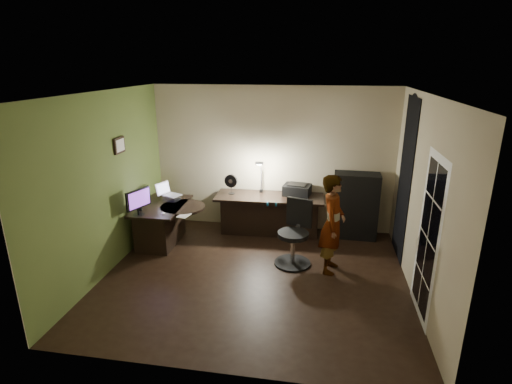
% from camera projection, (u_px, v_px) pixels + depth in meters
% --- Properties ---
extents(floor, '(4.50, 4.00, 0.01)m').
position_uv_depth(floor, '(254.00, 277.00, 6.03)').
color(floor, black).
rests_on(floor, ground).
extents(ceiling, '(4.50, 4.00, 0.01)m').
position_uv_depth(ceiling, '(254.00, 93.00, 5.19)').
color(ceiling, silver).
rests_on(ceiling, floor).
extents(wall_back, '(4.50, 0.01, 2.70)m').
position_uv_depth(wall_back, '(272.00, 159.00, 7.49)').
color(wall_back, tan).
rests_on(wall_back, floor).
extents(wall_front, '(4.50, 0.01, 2.70)m').
position_uv_depth(wall_front, '(218.00, 257.00, 3.73)').
color(wall_front, tan).
rests_on(wall_front, floor).
extents(wall_left, '(0.01, 4.00, 2.70)m').
position_uv_depth(wall_left, '(106.00, 184.00, 5.96)').
color(wall_left, tan).
rests_on(wall_left, floor).
extents(wall_right, '(0.01, 4.00, 2.70)m').
position_uv_depth(wall_right, '(423.00, 201.00, 5.25)').
color(wall_right, tan).
rests_on(wall_right, floor).
extents(green_wall_overlay, '(0.00, 4.00, 2.70)m').
position_uv_depth(green_wall_overlay, '(107.00, 184.00, 5.96)').
color(green_wall_overlay, '#51642A').
rests_on(green_wall_overlay, floor).
extents(arched_doorway, '(0.01, 0.90, 2.60)m').
position_uv_depth(arched_doorway, '(405.00, 180.00, 6.35)').
color(arched_doorway, black).
rests_on(arched_doorway, floor).
extents(french_door, '(0.02, 0.92, 2.10)m').
position_uv_depth(french_door, '(428.00, 239.00, 4.83)').
color(french_door, white).
rests_on(french_door, floor).
extents(framed_picture, '(0.04, 0.30, 0.25)m').
position_uv_depth(framed_picture, '(119.00, 145.00, 6.22)').
color(framed_picture, black).
rests_on(framed_picture, wall_left).
extents(desk_left, '(0.79, 1.26, 0.72)m').
position_uv_depth(desk_left, '(163.00, 224.00, 7.05)').
color(desk_left, black).
rests_on(desk_left, floor).
extents(desk_right, '(2.00, 0.76, 0.74)m').
position_uv_depth(desk_right, '(269.00, 215.00, 7.44)').
color(desk_right, black).
rests_on(desk_right, floor).
extents(cabinet, '(0.82, 0.43, 1.21)m').
position_uv_depth(cabinet, '(355.00, 206.00, 7.24)').
color(cabinet, black).
rests_on(cabinet, floor).
extents(laptop_stand, '(0.29, 0.26, 0.10)m').
position_uv_depth(laptop_stand, '(172.00, 198.00, 7.16)').
color(laptop_stand, silver).
rests_on(laptop_stand, desk_left).
extents(laptop, '(0.43, 0.42, 0.23)m').
position_uv_depth(laptop, '(171.00, 189.00, 7.11)').
color(laptop, silver).
rests_on(laptop, laptop_stand).
extents(monitor, '(0.27, 0.49, 0.32)m').
position_uv_depth(monitor, '(138.00, 206.00, 6.45)').
color(monitor, black).
rests_on(monitor, desk_left).
extents(mouse, '(0.09, 0.11, 0.04)m').
position_uv_depth(mouse, '(163.00, 214.00, 6.54)').
color(mouse, silver).
rests_on(mouse, desk_left).
extents(phone, '(0.11, 0.15, 0.01)m').
position_uv_depth(phone, '(171.00, 207.00, 6.87)').
color(phone, black).
rests_on(phone, desk_left).
extents(pen, '(0.02, 0.13, 0.01)m').
position_uv_depth(pen, '(179.00, 202.00, 7.12)').
color(pen, black).
rests_on(pen, desk_left).
extents(speaker, '(0.08, 0.08, 0.19)m').
position_uv_depth(speaker, '(140.00, 206.00, 6.65)').
color(speaker, black).
rests_on(speaker, desk_left).
extents(notepad, '(0.20, 0.25, 0.01)m').
position_uv_depth(notepad, '(184.00, 215.00, 6.49)').
color(notepad, silver).
rests_on(notepad, desk_left).
extents(desk_fan, '(0.26, 0.17, 0.38)m').
position_uv_depth(desk_fan, '(231.00, 184.00, 7.40)').
color(desk_fan, black).
rests_on(desk_fan, desk_right).
extents(headphones, '(0.19, 0.08, 0.09)m').
position_uv_depth(headphones, '(272.00, 204.00, 6.81)').
color(headphones, '#136091').
rests_on(headphones, desk_right).
extents(printer, '(0.54, 0.45, 0.21)m').
position_uv_depth(printer, '(297.00, 189.00, 7.37)').
color(printer, black).
rests_on(printer, desk_right).
extents(desk_lamp, '(0.22, 0.34, 0.69)m').
position_uv_depth(desk_lamp, '(261.00, 175.00, 7.44)').
color(desk_lamp, black).
rests_on(desk_lamp, desk_right).
extents(office_chair, '(0.73, 0.73, 1.04)m').
position_uv_depth(office_chair, '(293.00, 234.00, 6.25)').
color(office_chair, black).
rests_on(office_chair, floor).
extents(person, '(0.44, 0.60, 1.54)m').
position_uv_depth(person, '(332.00, 224.00, 5.99)').
color(person, '#D8A88C').
rests_on(person, floor).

